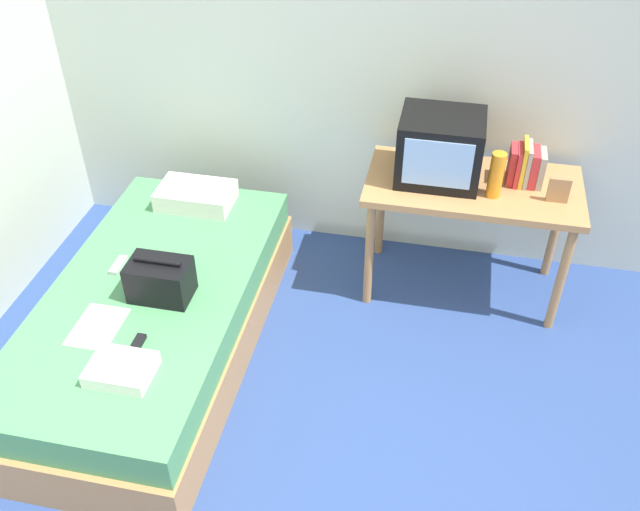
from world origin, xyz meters
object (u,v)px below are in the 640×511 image
Objects in this scene: folded_towel at (121,370)px; magazine at (97,327)px; picture_frame at (559,190)px; pillow at (196,196)px; remote_dark at (136,347)px; remote_silver at (118,265)px; bed at (155,320)px; handbag at (160,280)px; tv at (440,148)px; book_row at (526,166)px; water_bottle at (496,175)px; desk at (472,198)px.

magazine is at bearing 133.67° from folded_towel.
pillow is (-1.99, -0.02, -0.29)m from picture_frame.
remote_dark is 1.08× the size of remote_silver.
bed is at bearing -158.55° from picture_frame.
handbag is (-1.88, -0.82, -0.25)m from picture_frame.
tv is 0.47m from book_row.
magazine reaches higher than bed.
water_bottle reaches higher than book_row.
bed is 6.90× the size of magazine.
remote_dark is (0.13, -1.18, -0.04)m from pillow.
pillow is 1.44× the size of handbag.
remote_dark is (-1.44, -1.29, -0.18)m from desk.
book_row is at bearing 41.72° from folded_towel.
water_bottle is at bearing -45.86° from desk.
folded_towel is at bearing -46.33° from magazine.
handbag is (0.10, -0.04, 0.33)m from bed.
pillow is at bearing 84.38° from magazine.
pillow is at bearing -174.65° from book_row.
remote_dark is 0.63m from remote_silver.
water_bottle is at bearing 27.51° from handbag.
water_bottle is 0.84× the size of handbag.
picture_frame is 2.02m from pillow.
tv is 0.33m from water_bottle.
remote_silver is at bearing -160.85° from water_bottle.
pillow is 0.68m from remote_silver.
remote_silver is at bearing -107.45° from pillow.
remote_silver is at bearing 102.11° from magazine.
tv is 1.97m from folded_towel.
remote_dark is (-1.54, -1.19, -0.39)m from water_bottle.
book_row is 0.23m from picture_frame.
desk is at bearing 134.14° from water_bottle.
picture_frame is 0.46× the size of handbag.
picture_frame is at bearing 27.69° from magazine.
book_row reaches higher than desk.
tv is 1.61m from handbag.
tv is at bearing -175.34° from book_row.
remote_silver is at bearing 150.76° from bed.
remote_dark is 0.56× the size of folded_towel.
water_bottle is 1.81× the size of picture_frame.
handbag is (-1.56, -0.81, -0.30)m from water_bottle.
picture_frame reaches higher than handbag.
water_bottle reaches higher than magazine.
picture_frame is 0.96× the size of remote_silver.
remote_silver is at bearing -163.30° from picture_frame.
book_row is at bearing 13.69° from desk.
book_row is 2.22m from remote_silver.
picture_frame is at bearing 21.45° from bed.
pillow is at bearing 96.17° from remote_dark.
picture_frame is 2.24m from remote_dark.
tv is at bearing 33.47° from bed.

